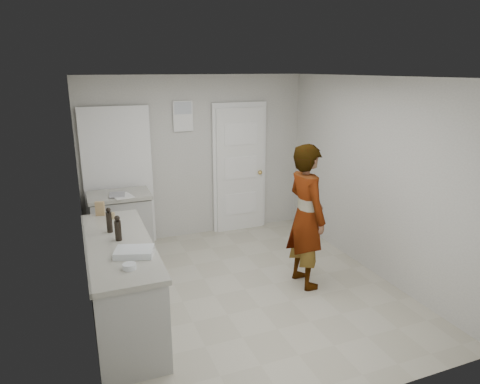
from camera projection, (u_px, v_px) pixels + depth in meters
name	position (u px, v px, depth m)	size (l,w,h in m)	color
ground	(245.00, 289.00, 5.20)	(4.00, 4.00, 0.00)	#B0AA94
room_shell	(187.00, 173.00, 6.59)	(4.00, 4.00, 4.00)	#B2B1A8
main_counter	(122.00, 287.00, 4.39)	(0.64, 1.96, 0.93)	#B9BAB5
side_counter	(122.00, 227.00, 6.02)	(0.84, 0.61, 0.93)	#B9BAB5
person	(306.00, 216.00, 5.12)	(0.64, 0.42, 1.76)	silver
cake_mix_box	(100.00, 209.00, 4.99)	(0.10, 0.05, 0.17)	#9B7A4D
spice_jar	(113.00, 216.00, 4.89)	(0.05, 0.05, 0.08)	tan
oil_cruet_a	(118.00, 229.00, 4.26)	(0.07, 0.07, 0.26)	black
oil_cruet_b	(109.00, 220.00, 4.47)	(0.06, 0.06, 0.27)	black
baking_dish	(134.00, 252.00, 3.95)	(0.40, 0.34, 0.06)	silver
egg_bowl	(129.00, 266.00, 3.68)	(0.12, 0.12, 0.05)	silver
papers	(122.00, 196.00, 5.77)	(0.24, 0.31, 0.01)	white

